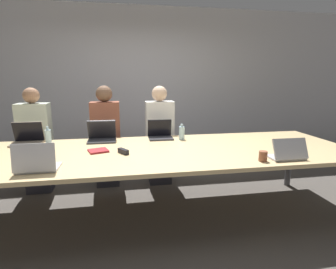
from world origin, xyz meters
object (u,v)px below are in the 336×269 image
at_px(laptop_far_center, 160,133).
at_px(person_far_midleft, 106,138).
at_px(bottle_far_left, 48,137).
at_px(laptop_near_left, 37,163).
at_px(person_far_center, 160,137).
at_px(laptop_far_midleft, 102,135).
at_px(laptop_near_right, 288,153).
at_px(stapler, 123,151).
at_px(bottle_far_center, 182,133).
at_px(laptop_far_left, 28,138).
at_px(person_far_left, 36,143).
at_px(cup_near_right, 263,156).

xyz_separation_m(laptop_far_center, person_far_midleft, (-0.72, 0.43, -0.14)).
bearing_deg(bottle_far_left, laptop_near_left, -81.34).
bearing_deg(person_far_center, laptop_far_midleft, -152.45).
height_order(bottle_far_left, laptop_near_right, bottle_far_left).
relative_size(laptop_near_left, stapler, 2.25).
bearing_deg(person_far_midleft, laptop_near_right, -40.59).
height_order(bottle_far_center, laptop_far_left, laptop_far_left).
xyz_separation_m(laptop_far_center, person_far_center, (0.05, 0.39, -0.14)).
bearing_deg(laptop_near_left, laptop_near_right, 178.62).
bearing_deg(bottle_far_left, laptop_near_right, -22.15).
relative_size(person_far_center, stapler, 9.64).
xyz_separation_m(person_far_center, bottle_far_center, (0.22, -0.50, 0.16)).
distance_m(laptop_near_right, person_far_midleft, 2.39).
distance_m(person_far_center, person_far_left, 1.69).
relative_size(laptop_far_left, stapler, 2.26).
relative_size(laptop_far_left, laptop_far_midleft, 0.98).
xyz_separation_m(person_far_center, laptop_far_midleft, (-0.79, -0.41, 0.15)).
height_order(laptop_far_center, laptop_near_left, laptop_near_left).
distance_m(laptop_near_right, laptop_far_midleft, 2.14).
relative_size(laptop_far_midleft, stapler, 2.31).
xyz_separation_m(bottle_far_center, person_far_left, (-1.91, 0.48, -0.17)).
bearing_deg(stapler, laptop_far_center, 20.78).
bearing_deg(laptop_far_midleft, person_far_midleft, 87.20).
relative_size(person_far_left, stapler, 9.55).
bearing_deg(cup_near_right, laptop_far_midleft, 144.69).
distance_m(person_far_left, bottle_far_left, 0.61).
relative_size(cup_near_right, stapler, 0.65).
xyz_separation_m(bottle_far_center, laptop_near_left, (-1.47, -0.95, -0.01)).
relative_size(bottle_far_center, laptop_near_left, 0.60).
xyz_separation_m(bottle_far_left, laptop_near_left, (0.14, -0.94, -0.02)).
xyz_separation_m(laptop_near_right, cup_near_right, (-0.27, -0.01, -0.01)).
xyz_separation_m(person_far_center, person_far_midleft, (-0.77, 0.04, 0.01)).
distance_m(bottle_far_center, person_far_midleft, 1.14).
distance_m(bottle_far_center, laptop_near_left, 1.75).
height_order(laptop_far_center, cup_near_right, laptop_far_center).
height_order(person_far_left, cup_near_right, person_far_left).
bearing_deg(laptop_far_center, laptop_far_left, -179.29).
height_order(person_far_midleft, stapler, person_far_midleft).
xyz_separation_m(laptop_near_left, cup_near_right, (2.03, -0.07, -0.02)).
distance_m(bottle_far_center, bottle_far_left, 1.61).
relative_size(person_far_center, laptop_near_right, 4.23).
bearing_deg(person_far_center, laptop_far_center, -97.01).
distance_m(laptop_near_left, laptop_far_midleft, 1.14).
bearing_deg(laptop_far_midleft, laptop_far_center, 1.85).
bearing_deg(person_far_left, laptop_near_left, -72.96).
bearing_deg(laptop_near_right, laptop_far_left, -22.12).
relative_size(laptop_far_center, bottle_far_center, 1.56).
bearing_deg(bottle_far_left, laptop_far_center, 5.33).
bearing_deg(laptop_far_left, cup_near_right, -24.57).
bearing_deg(laptop_far_left, bottle_far_left, -21.84).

